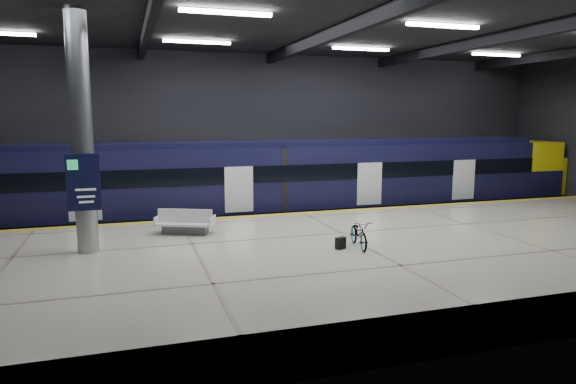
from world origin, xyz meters
name	(u,v)px	position (x,y,z in m)	size (l,w,h in m)	color
ground	(329,257)	(0.00, 0.00, 0.00)	(30.00, 30.00, 0.00)	black
room_shell	(331,96)	(0.00, 0.00, 5.72)	(30.10, 16.10, 8.05)	black
platform	(360,260)	(0.00, -2.50, 0.55)	(30.00, 11.00, 1.10)	beige
safety_strip	(304,213)	(0.00, 2.75, 1.11)	(30.00, 0.40, 0.01)	gold
rails	(284,224)	(0.00, 5.50, 0.08)	(30.00, 1.52, 0.16)	gray
train	(333,180)	(2.39, 5.50, 2.06)	(29.40, 2.84, 3.79)	black
bench	(185,225)	(-5.04, 0.47, 1.40)	(2.07, 1.49, 0.85)	#595B60
bicycle	(359,233)	(-0.24, -2.93, 1.53)	(0.57, 1.62, 0.85)	#99999E
pannier_bag	(341,243)	(-0.84, -2.93, 1.28)	(0.30, 0.18, 0.35)	black
info_column	(82,136)	(-8.00, -1.03, 4.46)	(0.90, 0.78, 6.90)	#9EA0A5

